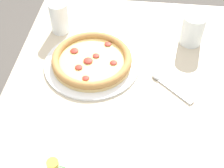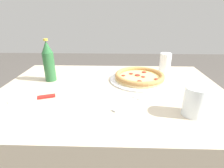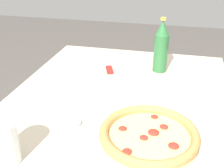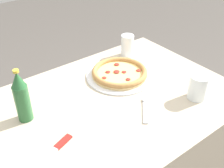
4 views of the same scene
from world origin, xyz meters
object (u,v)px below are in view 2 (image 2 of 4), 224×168
(beer_bottle, at_px, (49,62))
(pizza_salami, at_px, (139,77))
(knife, at_px, (35,98))
(spoon, at_px, (130,102))
(glass_mango_juice, at_px, (165,63))
(glass_iced_tea, at_px, (194,103))

(beer_bottle, bearing_deg, pizza_salami, -178.51)
(knife, relative_size, spoon, 1.36)
(glass_mango_juice, bearing_deg, glass_iced_tea, 88.46)
(spoon, bearing_deg, beer_bottle, -29.87)
(pizza_salami, relative_size, spoon, 2.37)
(glass_iced_tea, distance_m, spoon, 0.25)
(beer_bottle, xyz_separation_m, knife, (-0.01, 0.22, -0.10))
(knife, bearing_deg, glass_mango_juice, -149.80)
(glass_mango_juice, bearing_deg, pizza_salami, 40.36)
(knife, bearing_deg, pizza_salami, -154.05)
(pizza_salami, xyz_separation_m, knife, (0.48, 0.24, -0.02))
(pizza_salami, bearing_deg, glass_iced_tea, 115.17)
(glass_mango_juice, height_order, knife, glass_mango_juice)
(glass_iced_tea, bearing_deg, spoon, -20.22)
(pizza_salami, distance_m, spoon, 0.26)
(pizza_salami, bearing_deg, glass_mango_juice, -139.64)
(pizza_salami, xyz_separation_m, glass_iced_tea, (-0.16, 0.34, 0.03))
(glass_mango_juice, xyz_separation_m, spoon, (0.24, 0.40, -0.05))
(pizza_salami, bearing_deg, knife, 25.95)
(glass_iced_tea, relative_size, spoon, 0.81)
(glass_iced_tea, height_order, beer_bottle, beer_bottle)
(glass_mango_juice, distance_m, knife, 0.76)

